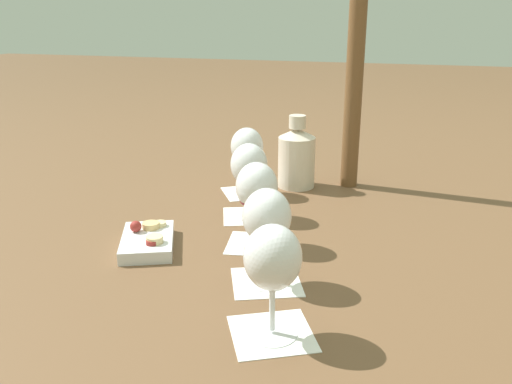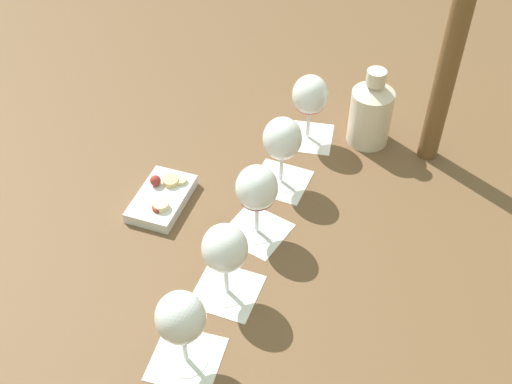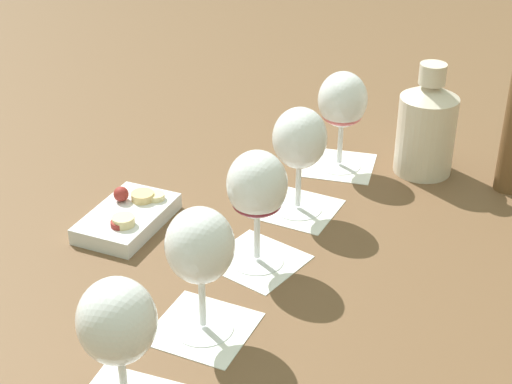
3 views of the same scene
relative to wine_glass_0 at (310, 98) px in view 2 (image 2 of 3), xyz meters
name	(u,v)px [view 2 (image 2 of 3)]	position (x,y,z in m)	size (l,w,h in m)	color
ground_plane	(257,231)	(0.30, 0.12, -0.11)	(8.00, 8.00, 0.00)	brown
tasting_card_0	(307,137)	(0.00, 0.00, -0.11)	(0.16, 0.16, 0.00)	white
tasting_card_1	(281,181)	(0.16, 0.05, -0.11)	(0.15, 0.15, 0.00)	white
tasting_card_2	(255,230)	(0.30, 0.11, -0.11)	(0.13, 0.13, 0.00)	white
tasting_card_3	(227,291)	(0.45, 0.18, -0.11)	(0.15, 0.15, 0.00)	white
tasting_card_4	(186,359)	(0.60, 0.23, -0.11)	(0.16, 0.16, 0.00)	white
wine_glass_0	(310,98)	(0.00, 0.00, 0.00)	(0.08, 0.08, 0.17)	white
wine_glass_1	(282,142)	(0.16, 0.05, 0.00)	(0.08, 0.08, 0.17)	white
wine_glass_2	(255,191)	(0.30, 0.11, 0.00)	(0.08, 0.08, 0.17)	white
wine_glass_3	(225,252)	(0.45, 0.18, 0.00)	(0.08, 0.08, 0.17)	white
wine_glass_4	(181,321)	(0.60, 0.23, 0.00)	(0.08, 0.08, 0.17)	white
ceramic_vase	(371,111)	(-0.09, 0.11, -0.03)	(0.10, 0.10, 0.19)	beige
snack_dish	(162,198)	(0.38, -0.08, -0.10)	(0.19, 0.15, 0.05)	silver
umbrella_pole	(464,2)	(-0.14, 0.24, 0.27)	(0.04, 0.04, 0.76)	brown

